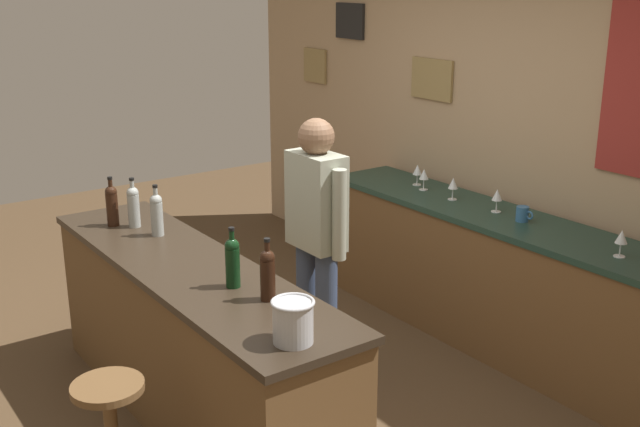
{
  "coord_description": "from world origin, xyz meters",
  "views": [
    {
      "loc": [
        3.5,
        -2.06,
        2.39
      ],
      "look_at": [
        0.01,
        0.45,
        1.05
      ],
      "focal_mm": 43.37,
      "sensor_mm": 36.0,
      "label": 1
    }
  ],
  "objects_px": {
    "wine_glass_a": "(417,170)",
    "bartender": "(316,234)",
    "wine_glass_b": "(424,175)",
    "wine_glass_e": "(621,238)",
    "ice_bucket": "(293,320)",
    "wine_bottle_a": "(112,204)",
    "coffee_mug": "(523,214)",
    "wine_bottle_c": "(157,213)",
    "wine_glass_d": "(497,196)",
    "wine_bottle_e": "(268,273)",
    "wine_bottle_b": "(133,205)",
    "wine_bottle_d": "(232,261)",
    "wine_glass_c": "(453,184)"
  },
  "relations": [
    {
      "from": "ice_bucket",
      "to": "wine_bottle_e",
      "type": "bearing_deg",
      "value": 161.16
    },
    {
      "from": "wine_bottle_e",
      "to": "wine_glass_d",
      "type": "height_order",
      "value": "wine_bottle_e"
    },
    {
      "from": "ice_bucket",
      "to": "wine_glass_a",
      "type": "relative_size",
      "value": 1.21
    },
    {
      "from": "ice_bucket",
      "to": "wine_bottle_a",
      "type": "bearing_deg",
      "value": -179.38
    },
    {
      "from": "bartender",
      "to": "wine_glass_a",
      "type": "xyz_separation_m",
      "value": [
        -0.57,
        1.32,
        0.07
      ]
    },
    {
      "from": "wine_glass_b",
      "to": "wine_glass_d",
      "type": "height_order",
      "value": "same"
    },
    {
      "from": "wine_bottle_d",
      "to": "wine_glass_c",
      "type": "relative_size",
      "value": 1.97
    },
    {
      "from": "ice_bucket",
      "to": "coffee_mug",
      "type": "bearing_deg",
      "value": 105.21
    },
    {
      "from": "wine_bottle_a",
      "to": "wine_bottle_d",
      "type": "height_order",
      "value": "same"
    },
    {
      "from": "coffee_mug",
      "to": "wine_bottle_d",
      "type": "bearing_deg",
      "value": -92.58
    },
    {
      "from": "wine_bottle_a",
      "to": "wine_glass_c",
      "type": "height_order",
      "value": "wine_bottle_a"
    },
    {
      "from": "ice_bucket",
      "to": "wine_bottle_b",
      "type": "bearing_deg",
      "value": 177.66
    },
    {
      "from": "wine_bottle_a",
      "to": "wine_bottle_e",
      "type": "height_order",
      "value": "same"
    },
    {
      "from": "wine_bottle_c",
      "to": "wine_glass_a",
      "type": "bearing_deg",
      "value": 90.03
    },
    {
      "from": "wine_bottle_e",
      "to": "wine_bottle_d",
      "type": "bearing_deg",
      "value": -167.12
    },
    {
      "from": "wine_bottle_c",
      "to": "coffee_mug",
      "type": "xyz_separation_m",
      "value": [
        1.03,
        2.0,
        -0.11
      ]
    },
    {
      "from": "wine_bottle_e",
      "to": "wine_glass_a",
      "type": "relative_size",
      "value": 1.97
    },
    {
      "from": "wine_glass_a",
      "to": "wine_glass_d",
      "type": "distance_m",
      "value": 0.8
    },
    {
      "from": "wine_bottle_d",
      "to": "wine_glass_c",
      "type": "distance_m",
      "value": 2.08
    },
    {
      "from": "bartender",
      "to": "wine_bottle_d",
      "type": "xyz_separation_m",
      "value": [
        0.37,
        -0.76,
        0.12
      ]
    },
    {
      "from": "wine_bottle_d",
      "to": "wine_glass_a",
      "type": "bearing_deg",
      "value": 114.33
    },
    {
      "from": "wine_bottle_a",
      "to": "wine_glass_a",
      "type": "xyz_separation_m",
      "value": [
        0.33,
        2.19,
        -0.05
      ]
    },
    {
      "from": "wine_glass_c",
      "to": "wine_glass_d",
      "type": "relative_size",
      "value": 1.0
    },
    {
      "from": "bartender",
      "to": "wine_bottle_a",
      "type": "height_order",
      "value": "bartender"
    },
    {
      "from": "wine_glass_d",
      "to": "coffee_mug",
      "type": "relative_size",
      "value": 1.24
    },
    {
      "from": "wine_bottle_b",
      "to": "wine_bottle_c",
      "type": "bearing_deg",
      "value": 11.32
    },
    {
      "from": "wine_glass_c",
      "to": "ice_bucket",
      "type": "bearing_deg",
      "value": -60.78
    },
    {
      "from": "ice_bucket",
      "to": "coffee_mug",
      "type": "relative_size",
      "value": 1.5
    },
    {
      "from": "wine_bottle_b",
      "to": "wine_bottle_e",
      "type": "xyz_separation_m",
      "value": [
        1.4,
        0.07,
        0.0
      ]
    },
    {
      "from": "wine_bottle_e",
      "to": "wine_glass_b",
      "type": "bearing_deg",
      "value": 117.98
    },
    {
      "from": "wine_glass_b",
      "to": "wine_glass_e",
      "type": "height_order",
      "value": "same"
    },
    {
      "from": "wine_bottle_a",
      "to": "wine_glass_b",
      "type": "xyz_separation_m",
      "value": [
        0.46,
        2.14,
        -0.05
      ]
    },
    {
      "from": "wine_bottle_a",
      "to": "ice_bucket",
      "type": "distance_m",
      "value": 1.94
    },
    {
      "from": "wine_glass_a",
      "to": "bartender",
      "type": "bearing_deg",
      "value": -66.57
    },
    {
      "from": "wine_bottle_d",
      "to": "wine_glass_d",
      "type": "distance_m",
      "value": 2.05
    },
    {
      "from": "wine_glass_b",
      "to": "wine_bottle_d",
      "type": "bearing_deg",
      "value": -68.14
    },
    {
      "from": "wine_bottle_a",
      "to": "coffee_mug",
      "type": "relative_size",
      "value": 2.45
    },
    {
      "from": "wine_glass_b",
      "to": "wine_glass_e",
      "type": "bearing_deg",
      "value": -2.42
    },
    {
      "from": "wine_glass_e",
      "to": "wine_bottle_b",
      "type": "bearing_deg",
      "value": -135.34
    },
    {
      "from": "wine_bottle_a",
      "to": "wine_glass_d",
      "type": "distance_m",
      "value": 2.43
    },
    {
      "from": "wine_bottle_b",
      "to": "bartender",
      "type": "bearing_deg",
      "value": 44.35
    },
    {
      "from": "wine_bottle_b",
      "to": "coffee_mug",
      "type": "bearing_deg",
      "value": 58.32
    },
    {
      "from": "wine_bottle_e",
      "to": "wine_glass_d",
      "type": "xyz_separation_m",
      "value": [
        -0.37,
        1.99,
        -0.05
      ]
    },
    {
      "from": "wine_glass_b",
      "to": "wine_bottle_a",
      "type": "bearing_deg",
      "value": -102.06
    },
    {
      "from": "wine_glass_d",
      "to": "wine_bottle_a",
      "type": "bearing_deg",
      "value": -117.67
    },
    {
      "from": "ice_bucket",
      "to": "wine_glass_e",
      "type": "bearing_deg",
      "value": 85.52
    },
    {
      "from": "wine_bottle_c",
      "to": "wine_glass_d",
      "type": "height_order",
      "value": "wine_bottle_c"
    },
    {
      "from": "bartender",
      "to": "wine_bottle_b",
      "type": "xyz_separation_m",
      "value": [
        -0.8,
        -0.78,
        0.12
      ]
    },
    {
      "from": "ice_bucket",
      "to": "wine_glass_c",
      "type": "relative_size",
      "value": 1.21
    },
    {
      "from": "wine_glass_c",
      "to": "wine_glass_d",
      "type": "xyz_separation_m",
      "value": [
        0.37,
        0.03,
        0.0
      ]
    }
  ]
}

